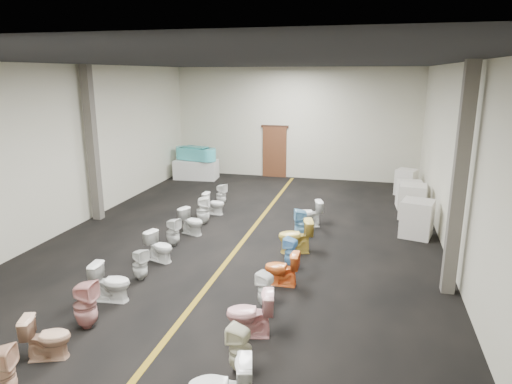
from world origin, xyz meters
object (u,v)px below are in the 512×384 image
at_px(appliance_crate_c, 409,195).
at_px(toilet_right_7, 295,236).
at_px(display_table, 196,169).
at_px(appliance_crate_d, 406,182).
at_px(toilet_right_4, 266,290).
at_px(toilet_left_10, 214,203).
at_px(toilet_left_11, 221,195).
at_px(toilet_right_5, 282,268).
at_px(toilet_left_7, 173,232).
at_px(toilet_right_9, 309,214).
at_px(appliance_crate_a, 417,219).
at_px(toilet_right_6, 291,252).
at_px(toilet_left_6, 160,247).
at_px(toilet_left_4, 111,282).
at_px(appliance_crate_b, 412,201).
at_px(toilet_left_3, 85,305).
at_px(toilet_left_8, 192,221).
at_px(toilet_left_2, 47,337).
at_px(bathtub, 196,153).
at_px(toilet_right_8, 301,224).
at_px(toilet_left_5, 140,264).
at_px(toilet_left_9, 203,210).
at_px(toilet_right_2, 240,349).
at_px(toilet_right_3, 250,314).
at_px(toilet_left_1, 1,374).

relative_size(appliance_crate_c, toilet_right_7, 1.05).
relative_size(display_table, toilet_right_7, 2.09).
height_order(appliance_crate_d, toilet_right_4, appliance_crate_d).
relative_size(toilet_left_10, toilet_left_11, 0.94).
relative_size(toilet_left_10, toilet_right_5, 0.93).
xyz_separation_m(toilet_left_7, toilet_right_9, (3.12, 2.36, 0.02)).
bearing_deg(appliance_crate_a, toilet_right_6, -136.19).
xyz_separation_m(appliance_crate_a, toilet_left_6, (-5.93, -3.20, -0.15)).
bearing_deg(toilet_right_7, toilet_left_10, -146.06).
height_order(toilet_right_4, toilet_right_9, toilet_right_9).
distance_m(toilet_left_4, toilet_right_5, 3.37).
distance_m(appliance_crate_b, toilet_left_3, 9.81).
bearing_deg(toilet_left_7, toilet_left_11, 12.51).
distance_m(toilet_left_3, toilet_left_10, 6.76).
height_order(toilet_left_8, toilet_right_7, toilet_right_7).
bearing_deg(toilet_left_2, toilet_left_7, -19.88).
height_order(bathtub, toilet_right_8, bathtub).
relative_size(bathtub, toilet_left_5, 2.65).
distance_m(appliance_crate_b, toilet_right_8, 3.94).
xyz_separation_m(toilet_left_6, toilet_right_5, (2.99, -0.53, 0.01)).
height_order(display_table, appliance_crate_c, appliance_crate_c).
bearing_deg(toilet_right_5, toilet_left_6, -100.71).
bearing_deg(toilet_left_3, appliance_crate_c, -37.44).
xyz_separation_m(toilet_left_7, toilet_left_9, (0.12, 1.83, 0.05)).
height_order(toilet_left_7, toilet_left_10, toilet_left_7).
xyz_separation_m(toilet_right_2, toilet_right_5, (0.04, 2.95, -0.01)).
xyz_separation_m(toilet_right_7, toilet_right_9, (0.05, 2.04, -0.04)).
distance_m(toilet_left_4, toilet_right_3, 2.94).
bearing_deg(appliance_crate_a, toilet_left_5, -144.31).
distance_m(toilet_left_4, toilet_right_6, 3.91).
relative_size(appliance_crate_d, toilet_left_3, 1.07).
relative_size(toilet_left_5, toilet_right_3, 0.86).
xyz_separation_m(toilet_left_7, toilet_right_7, (3.07, 0.32, 0.05)).
relative_size(toilet_left_9, toilet_left_11, 1.15).
height_order(bathtub, toilet_right_2, bathtub).
bearing_deg(toilet_left_4, display_table, 6.62).
bearing_deg(toilet_right_6, toilet_left_6, -66.27).
bearing_deg(toilet_left_4, appliance_crate_a, -54.97).
distance_m(appliance_crate_d, toilet_right_4, 9.71).
relative_size(toilet_left_10, toilet_right_3, 0.84).
bearing_deg(toilet_right_9, bathtub, -151.66).
xyz_separation_m(bathtub, toilet_left_11, (2.25, -3.49, -0.71)).
distance_m(appliance_crate_b, toilet_left_9, 6.27).
relative_size(appliance_crate_a, toilet_left_11, 1.38).
bearing_deg(display_table, toilet_right_3, -64.35).
bearing_deg(toilet_right_3, toilet_left_1, -62.94).
distance_m(toilet_left_8, toilet_left_11, 2.86).
bearing_deg(toilet_right_6, toilet_right_4, 11.67).
relative_size(toilet_left_7, toilet_left_9, 0.88).
xyz_separation_m(toilet_left_1, toilet_left_10, (-0.03, 8.61, -0.06)).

